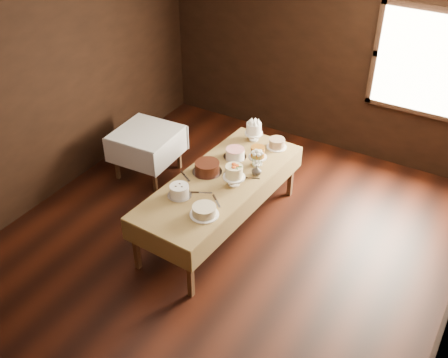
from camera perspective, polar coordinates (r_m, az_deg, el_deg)
floor at (r=6.35m, az=-0.93°, el=-7.95°), size 5.00×6.00×0.01m
ceiling at (r=4.89m, az=-1.25°, el=16.86°), size 5.00×6.00×0.01m
wall_back at (r=7.93m, az=10.69°, el=12.71°), size 5.00×0.02×2.80m
wall_left at (r=6.98m, az=-18.99°, el=8.26°), size 0.02×6.00×2.80m
window at (r=7.49m, az=20.08°, el=11.53°), size 1.10×0.05×1.30m
display_table at (r=6.29m, az=-0.41°, el=-0.44°), size 1.06×2.41×0.73m
side_table at (r=7.43m, az=-8.24°, el=4.49°), size 0.85×0.85×0.67m
cake_meringue at (r=6.97m, az=3.17°, el=5.00°), size 0.24×0.24×0.25m
cake_speckled at (r=6.86m, az=5.62°, el=3.77°), size 0.28×0.28×0.12m
cake_lattice at (r=6.63m, az=1.18°, el=2.71°), size 0.32×0.32×0.11m
cake_caramel at (r=6.47m, az=3.57°, el=2.37°), size 0.24×0.24×0.26m
cake_chocolate at (r=6.34m, az=-1.80°, el=1.20°), size 0.41×0.41×0.14m
cake_flowers at (r=6.11m, az=1.06°, el=0.29°), size 0.26×0.26×0.26m
cake_swirl at (r=5.98m, az=-4.75°, el=-1.30°), size 0.27×0.27×0.14m
cake_cream at (r=5.70m, az=-2.11°, el=-3.41°), size 0.31×0.31×0.11m
cake_server_a at (r=6.04m, az=-1.97°, el=-1.46°), size 0.22×0.13×0.01m
cake_server_b at (r=5.88m, az=-0.66°, el=-2.61°), size 0.20×0.18×0.01m
cake_server_c at (r=6.44m, az=0.46°, el=1.14°), size 0.06×0.24×0.01m
cake_server_d at (r=6.28m, az=3.14°, el=0.09°), size 0.23×0.13×0.01m
cake_server_e at (r=6.29m, az=-3.97°, el=0.11°), size 0.22×0.14×0.01m
flower_vase at (r=6.31m, az=3.47°, el=0.92°), size 0.16×0.16×0.12m
flower_bouquet at (r=6.21m, az=3.53°, el=2.31°), size 0.14×0.14×0.20m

